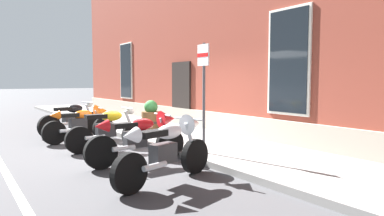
{
  "coord_description": "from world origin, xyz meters",
  "views": [
    {
      "loc": [
        7.64,
        -3.88,
        1.65
      ],
      "look_at": [
        0.6,
        1.02,
        0.96
      ],
      "focal_mm": 31.96,
      "sensor_mm": 36.0,
      "label": 1
    }
  ],
  "objects_px": {
    "motorcycle_orange_sport": "(82,122)",
    "parking_sign": "(204,82)",
    "motorcycle_white_sport": "(169,146)",
    "barrel_planter": "(151,118)",
    "motorcycle_yellow_naked": "(109,130)",
    "motorcycle_black_naked": "(73,119)",
    "motorcycle_red_sport": "(141,135)"
  },
  "relations": [
    {
      "from": "motorcycle_white_sport",
      "to": "barrel_planter",
      "type": "height_order",
      "value": "barrel_planter"
    },
    {
      "from": "parking_sign",
      "to": "barrel_planter",
      "type": "distance_m",
      "value": 3.45
    },
    {
      "from": "motorcycle_white_sport",
      "to": "motorcycle_red_sport",
      "type": "bearing_deg",
      "value": 172.06
    },
    {
      "from": "motorcycle_red_sport",
      "to": "parking_sign",
      "type": "bearing_deg",
      "value": 72.18
    },
    {
      "from": "barrel_planter",
      "to": "motorcycle_orange_sport",
      "type": "bearing_deg",
      "value": -97.66
    },
    {
      "from": "parking_sign",
      "to": "motorcycle_red_sport",
      "type": "bearing_deg",
      "value": -107.82
    },
    {
      "from": "motorcycle_red_sport",
      "to": "motorcycle_white_sport",
      "type": "bearing_deg",
      "value": -7.94
    },
    {
      "from": "parking_sign",
      "to": "motorcycle_yellow_naked",
      "type": "bearing_deg",
      "value": -146.08
    },
    {
      "from": "motorcycle_red_sport",
      "to": "motorcycle_orange_sport",
      "type": "bearing_deg",
      "value": -175.92
    },
    {
      "from": "motorcycle_orange_sport",
      "to": "barrel_planter",
      "type": "relative_size",
      "value": 2.08
    },
    {
      "from": "motorcycle_black_naked",
      "to": "motorcycle_red_sport",
      "type": "xyz_separation_m",
      "value": [
        4.4,
        0.12,
        0.07
      ]
    },
    {
      "from": "motorcycle_yellow_naked",
      "to": "barrel_planter",
      "type": "relative_size",
      "value": 2.09
    },
    {
      "from": "motorcycle_red_sport",
      "to": "barrel_planter",
      "type": "xyz_separation_m",
      "value": [
        -2.84,
        1.73,
        -0.02
      ]
    },
    {
      "from": "barrel_planter",
      "to": "motorcycle_red_sport",
      "type": "bearing_deg",
      "value": -31.31
    },
    {
      "from": "motorcycle_black_naked",
      "to": "motorcycle_yellow_naked",
      "type": "height_order",
      "value": "motorcycle_yellow_naked"
    },
    {
      "from": "motorcycle_red_sport",
      "to": "parking_sign",
      "type": "height_order",
      "value": "parking_sign"
    },
    {
      "from": "motorcycle_yellow_naked",
      "to": "parking_sign",
      "type": "relative_size",
      "value": 0.86
    },
    {
      "from": "motorcycle_red_sport",
      "to": "parking_sign",
      "type": "relative_size",
      "value": 0.94
    },
    {
      "from": "motorcycle_yellow_naked",
      "to": "motorcycle_white_sport",
      "type": "relative_size",
      "value": 0.96
    },
    {
      "from": "motorcycle_red_sport",
      "to": "barrel_planter",
      "type": "relative_size",
      "value": 2.27
    },
    {
      "from": "motorcycle_orange_sport",
      "to": "parking_sign",
      "type": "xyz_separation_m",
      "value": [
        3.5,
        1.47,
        1.08
      ]
    },
    {
      "from": "motorcycle_yellow_naked",
      "to": "parking_sign",
      "type": "xyz_separation_m",
      "value": [
        1.97,
        1.33,
        1.13
      ]
    },
    {
      "from": "motorcycle_black_naked",
      "to": "motorcycle_orange_sport",
      "type": "bearing_deg",
      "value": -4.32
    },
    {
      "from": "motorcycle_orange_sport",
      "to": "motorcycle_white_sport",
      "type": "height_order",
      "value": "motorcycle_white_sport"
    },
    {
      "from": "motorcycle_orange_sport",
      "to": "motorcycle_red_sport",
      "type": "distance_m",
      "value": 3.11
    },
    {
      "from": "motorcycle_red_sport",
      "to": "barrel_planter",
      "type": "height_order",
      "value": "barrel_planter"
    },
    {
      "from": "motorcycle_yellow_naked",
      "to": "barrel_planter",
      "type": "height_order",
      "value": "barrel_planter"
    },
    {
      "from": "motorcycle_yellow_naked",
      "to": "parking_sign",
      "type": "distance_m",
      "value": 2.63
    },
    {
      "from": "parking_sign",
      "to": "barrel_planter",
      "type": "relative_size",
      "value": 2.42
    },
    {
      "from": "motorcycle_red_sport",
      "to": "motorcycle_white_sport",
      "type": "xyz_separation_m",
      "value": [
        1.4,
        -0.2,
        0.02
      ]
    },
    {
      "from": "motorcycle_white_sport",
      "to": "motorcycle_yellow_naked",
      "type": "bearing_deg",
      "value": 177.7
    },
    {
      "from": "motorcycle_orange_sport",
      "to": "motorcycle_red_sport",
      "type": "bearing_deg",
      "value": 4.08
    }
  ]
}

